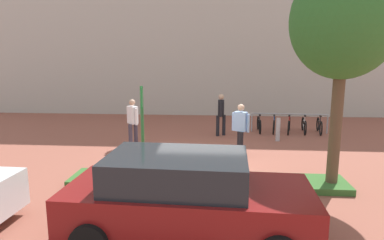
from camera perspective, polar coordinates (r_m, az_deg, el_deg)
The scene contains 12 objects.
ground_plane at distance 10.75m, azimuth 1.76°, elevation -6.80°, with size 60.00×60.00×0.00m, color brown.
building_facade at distance 19.31m, azimuth 3.13°, elevation 15.89°, with size 28.00×1.20×10.00m, color #B2ADA3.
planter_strip at distance 8.84m, azimuth 2.43°, elevation -10.18°, with size 7.00×1.10×0.16m, color #336028.
tree_sidewalk at distance 8.75m, azimuth 24.10°, elevation 14.75°, with size 2.43×2.43×5.36m.
parking_sign_post at distance 8.62m, azimuth -8.34°, elevation -0.09°, with size 0.11×0.36×2.50m.
bike_at_sign at distance 9.14m, azimuth -7.39°, elevation -7.77°, with size 1.64×0.56×0.86m.
bike_rack_cluster at distance 15.14m, azimuth 15.93°, elevation -0.74°, with size 3.21×1.65×0.83m.
bollard_steel at distance 13.49m, azimuth 14.22°, elevation -1.56°, with size 0.16×0.16×0.90m, color #ADADB2.
person_suited_dark at distance 13.93m, azimuth 4.89°, elevation 1.34°, with size 0.39×0.61×1.72m.
person_shirt_white at distance 11.07m, azimuth 8.13°, elevation -1.14°, with size 0.55×0.45×1.72m.
person_casual_tan at distance 12.36m, azimuth -9.90°, elevation 0.04°, with size 0.45×0.49×1.72m.
car_maroon_wagon at distance 6.16m, azimuth -1.06°, elevation -12.90°, with size 4.37×2.17×1.54m.
Camera 1 is at (0.45, -10.25, 3.21)m, focal length 31.83 mm.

